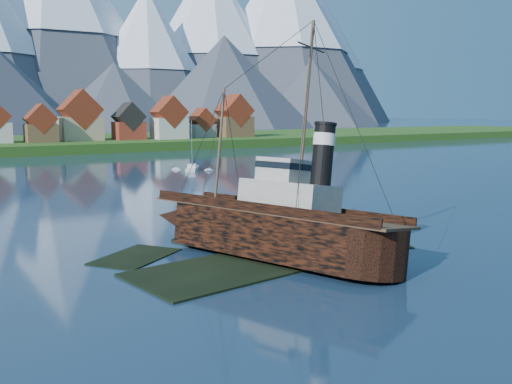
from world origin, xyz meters
TOP-DOWN VIEW (x-y plane):
  - ground at (0.00, 0.00)m, footprint 1400.00×1400.00m
  - shoal at (1.78, 2.15)m, footprint 31.71×21.24m
  - seawall at (0.00, 132.00)m, footprint 600.00×2.50m
  - tugboat_wreck at (1.47, 0.79)m, footprint 6.53×28.12m
  - sailboat_d at (28.17, 71.94)m, footprint 6.19×8.29m

SIDE VIEW (x-z plane):
  - shoal at x=1.78m, z-range -0.92..0.22m
  - ground at x=0.00m, z-range 0.00..0.00m
  - seawall at x=0.00m, z-range -1.00..1.00m
  - sailboat_d at x=28.17m, z-range -5.49..6.02m
  - tugboat_wreck at x=1.47m, z-range -8.33..13.95m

